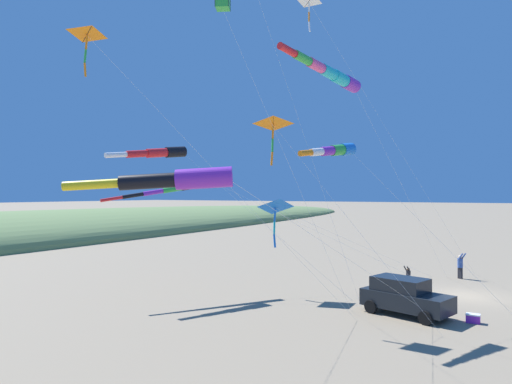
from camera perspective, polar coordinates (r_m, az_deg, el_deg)
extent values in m
plane|color=gray|center=(30.53, 24.65, -11.72)|extent=(600.00, 600.00, 0.00)
cube|color=black|center=(24.63, 18.29, -12.74)|extent=(4.65, 2.99, 0.84)
cube|color=black|center=(24.64, 17.58, -10.94)|extent=(2.94, 2.29, 0.68)
cylinder|color=black|center=(24.90, 22.39, -13.59)|extent=(0.70, 0.40, 0.66)
cylinder|color=black|center=(23.28, 20.45, -14.55)|extent=(0.70, 0.40, 0.66)
cylinder|color=black|center=(26.21, 16.40, -12.92)|extent=(0.70, 0.40, 0.66)
cylinder|color=black|center=(24.67, 14.17, -13.73)|extent=(0.70, 0.40, 0.66)
cube|color=purple|center=(24.55, 25.51, -14.14)|extent=(0.60, 0.40, 0.36)
cube|color=white|center=(24.50, 25.51, -13.67)|extent=(0.62, 0.42, 0.06)
cube|color=#232328|center=(36.27, 24.17, -9.24)|extent=(0.34, 0.29, 0.79)
cylinder|color=#335199|center=(36.16, 24.17, -8.11)|extent=(0.49, 0.49, 0.65)
sphere|color=beige|center=(36.10, 24.17, -7.40)|extent=(0.25, 0.25, 0.25)
cylinder|color=#335199|center=(36.13, 24.53, -7.33)|extent=(0.39, 0.29, 0.50)
cylinder|color=#335199|center=(35.87, 24.21, -7.38)|extent=(0.39, 0.29, 0.50)
cube|color=#8E6B9E|center=(31.40, 18.51, -10.82)|extent=(0.23, 0.27, 0.63)
cylinder|color=#232328|center=(31.30, 18.51, -9.79)|extent=(0.39, 0.39, 0.52)
sphere|color=brown|center=(31.24, 18.51, -9.14)|extent=(0.20, 0.20, 0.20)
cylinder|color=#232328|center=(31.06, 18.54, -9.13)|extent=(0.22, 0.31, 0.39)
cylinder|color=#232328|center=(31.23, 18.18, -9.08)|extent=(0.22, 0.31, 0.39)
cylinder|color=yellow|center=(29.54, -5.99, 1.03)|extent=(0.94, 1.34, 0.58)
cylinder|color=black|center=(29.00, -8.17, 0.68)|extent=(0.90, 1.31, 0.54)
cylinder|color=green|center=(28.51, -10.42, 0.32)|extent=(0.86, 1.28, 0.50)
cylinder|color=purple|center=(28.06, -12.75, -0.05)|extent=(0.81, 1.26, 0.45)
cylinder|color=black|center=(27.66, -15.15, -0.44)|extent=(0.77, 1.23, 0.41)
cylinder|color=red|center=(27.31, -17.62, -0.83)|extent=(0.73, 1.21, 0.37)
cylinder|color=white|center=(29.65, 8.92, -5.50)|extent=(12.88, 6.28, 6.73)
cube|color=green|center=(21.46, -4.19, 22.57)|extent=(0.78, 0.78, 0.58)
cylinder|color=white|center=(21.81, 4.62, 2.32)|extent=(3.54, 6.67, 14.12)
pyramid|color=orange|center=(23.22, 2.17, 8.71)|extent=(1.78, 1.56, 0.58)
cylinder|color=black|center=(23.17, 2.17, 8.52)|extent=(0.61, 1.10, 0.59)
cylinder|color=orange|center=(23.11, 2.13, 7.52)|extent=(0.17, 0.17, 0.68)
cylinder|color=green|center=(22.98, 2.08, 5.86)|extent=(0.16, 0.21, 0.69)
cylinder|color=orange|center=(22.86, 2.00, 4.18)|extent=(0.15, 0.20, 0.69)
cylinder|color=white|center=(21.68, 11.81, -3.69)|extent=(7.87, 0.66, 9.57)
pyramid|color=white|center=(33.78, 6.60, 22.74)|extent=(1.67, 1.79, 0.46)
cylinder|color=black|center=(33.72, 6.63, 22.62)|extent=(1.08, 0.76, 0.42)
cylinder|color=white|center=(33.57, 6.64, 21.97)|extent=(0.15, 0.15, 0.68)
cylinder|color=orange|center=(33.29, 6.64, 20.91)|extent=(0.16, 0.20, 0.69)
cylinder|color=white|center=(33.01, 6.70, 19.85)|extent=(0.19, 0.13, 0.69)
cylinder|color=white|center=(34.43, 17.16, 5.58)|extent=(9.39, 9.78, 19.13)
cylinder|color=blue|center=(22.88, 11.28, 5.25)|extent=(0.82, 0.96, 0.68)
cylinder|color=green|center=(22.29, 10.11, 5.17)|extent=(0.74, 0.92, 0.60)
cylinder|color=purple|center=(21.72, 8.88, 5.08)|extent=(0.66, 0.89, 0.52)
cylinder|color=white|center=(21.15, 7.59, 4.98)|extent=(0.58, 0.85, 0.44)
cylinder|color=orange|center=(20.60, 6.22, 4.87)|extent=(0.50, 0.82, 0.35)
cylinder|color=white|center=(23.03, 21.51, -5.21)|extent=(7.60, 1.59, 8.18)
cylinder|color=purple|center=(28.36, 11.68, 13.10)|extent=(0.96, 1.45, 0.86)
cylinder|color=#1EB7C6|center=(27.24, 10.41, 13.83)|extent=(0.87, 1.44, 0.77)
cylinder|color=#1EB7C6|center=(26.15, 9.02, 14.61)|extent=(0.79, 1.42, 0.68)
cylinder|color=#EF4C93|center=(25.07, 7.49, 15.45)|extent=(0.70, 1.40, 0.60)
cylinder|color=green|center=(24.02, 5.82, 16.35)|extent=(0.62, 1.39, 0.51)
cylinder|color=red|center=(23.00, 3.98, 17.31)|extent=(0.53, 1.37, 0.43)
cylinder|color=white|center=(32.03, 18.16, -0.02)|extent=(3.97, 9.03, 12.39)
pyramid|color=blue|center=(27.78, 2.40, -1.70)|extent=(1.92, 2.01, 0.85)
cylinder|color=black|center=(27.73, 2.45, -1.88)|extent=(1.00, 0.83, 0.96)
cylinder|color=blue|center=(27.73, 2.39, -2.87)|extent=(0.20, 0.23, 0.80)
cylinder|color=#1EB7C6|center=(27.71, 2.30, -4.51)|extent=(0.17, 0.24, 0.80)
cylinder|color=blue|center=(27.71, 2.34, -6.14)|extent=(0.21, 0.15, 0.80)
cylinder|color=white|center=(31.50, 13.02, -6.55)|extent=(7.30, 10.79, 5.23)
cylinder|color=white|center=(24.25, 5.78, 7.75)|extent=(5.75, 2.47, 18.91)
cylinder|color=black|center=(29.81, -10.05, 4.95)|extent=(1.10, 1.54, 0.81)
cylinder|color=red|center=(29.16, -12.31, 4.80)|extent=(0.98, 1.48, 0.68)
cylinder|color=red|center=(28.56, -14.66, 4.64)|extent=(0.86, 1.43, 0.56)
cylinder|color=white|center=(28.01, -17.11, 4.46)|extent=(0.74, 1.38, 0.44)
cylinder|color=white|center=(27.31, 0.92, -3.90)|extent=(11.28, 1.01, 8.68)
pyramid|color=orange|center=(19.38, -20.40, 18.16)|extent=(1.08, 1.32, 0.40)
cylinder|color=black|center=(19.34, -20.37, 18.00)|extent=(0.92, 0.34, 0.40)
cylinder|color=orange|center=(19.26, -20.44, 17.10)|extent=(0.15, 0.10, 0.52)
cylinder|color=green|center=(19.13, -20.57, 15.62)|extent=(0.13, 0.15, 0.52)
cylinder|color=orange|center=(19.02, -20.59, 14.11)|extent=(0.11, 0.15, 0.52)
cylinder|color=white|center=(19.53, -2.28, -0.36)|extent=(7.41, 9.64, 12.10)
cylinder|color=purple|center=(11.71, -6.50, 1.73)|extent=(1.53, 1.21, 0.61)
cylinder|color=black|center=(11.94, -13.37, 1.29)|extent=(1.45, 1.08, 0.46)
cylinder|color=yellow|center=(12.33, -19.90, 0.86)|extent=(1.36, 0.95, 0.32)
cylinder|color=white|center=(17.94, 13.45, -9.50)|extent=(2.54, 14.40, 6.41)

